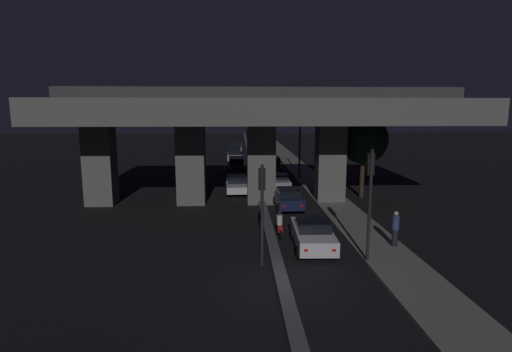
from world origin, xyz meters
TOP-DOWN VIEW (x-y plane):
  - ground_plane at (0.00, 0.00)m, footprint 200.00×200.00m
  - median_divider at (0.00, 35.00)m, footprint 0.52×126.00m
  - sidewalk_right at (5.32, 28.00)m, footprint 2.61×126.00m
  - elevated_overpass at (-0.39, 14.35)m, footprint 29.55×10.49m
  - traffic_light_left_of_median at (-0.66, 2.33)m, footprint 0.30×0.49m
  - traffic_light_right_of_median at (4.12, 2.33)m, footprint 0.30×0.49m
  - street_lamp at (4.09, 24.25)m, footprint 2.17×0.32m
  - car_white_lead at (2.01, 4.36)m, footprint 2.08×4.53m
  - car_dark_blue_second at (1.77, 12.34)m, footprint 1.92×4.08m
  - car_silver_third at (1.76, 19.15)m, footprint 2.02×3.96m
  - car_dark_blue_fourth at (1.74, 27.00)m, footprint 2.13×4.87m
  - car_white_lead_oncoming at (-1.80, 18.27)m, footprint 2.12×4.82m
  - car_dark_green_second_oncoming at (-1.92, 28.27)m, footprint 1.99×4.74m
  - car_silver_third_oncoming at (-2.18, 37.43)m, footprint 2.07×4.34m
  - car_silver_fourth_oncoming at (-1.87, 49.95)m, footprint 1.98×4.63m
  - motorcycle_red_filtering_near at (0.57, 6.43)m, footprint 0.33×1.89m
  - pedestrian_on_sidewalk at (6.08, 4.04)m, footprint 0.35×0.35m
  - roadside_tree_kerbside_near at (8.05, 15.80)m, footprint 3.74×3.74m

SIDE VIEW (x-z plane):
  - ground_plane at x=0.00m, z-range 0.00..0.00m
  - sidewalk_right at x=5.32m, z-range 0.00..0.17m
  - median_divider at x=0.00m, z-range 0.00..0.34m
  - motorcycle_red_filtering_near at x=0.57m, z-range -0.11..1.32m
  - car_white_lead_oncoming at x=-1.80m, z-range 0.03..1.37m
  - car_silver_third at x=1.76m, z-range 0.02..1.40m
  - car_white_lead at x=2.01m, z-range 0.01..1.52m
  - car_dark_blue_second at x=1.77m, z-range 0.04..1.52m
  - car_silver_fourth_oncoming at x=-1.87m, z-range 0.05..1.58m
  - car_dark_green_second_oncoming at x=-1.92m, z-range 0.02..1.75m
  - car_dark_blue_fourth at x=1.74m, z-range 0.04..2.05m
  - pedestrian_on_sidewalk at x=6.08m, z-range 0.17..1.96m
  - car_silver_third_oncoming at x=-2.18m, z-range 0.05..2.10m
  - traffic_light_left_of_median at x=-0.66m, z-range 0.84..5.41m
  - traffic_light_right_of_median at x=4.12m, z-range 0.94..6.15m
  - roadside_tree_kerbside_near at x=8.05m, z-range 1.33..7.77m
  - street_lamp at x=4.09m, z-range 0.72..8.63m
  - elevated_overpass at x=-0.39m, z-range 2.02..10.50m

